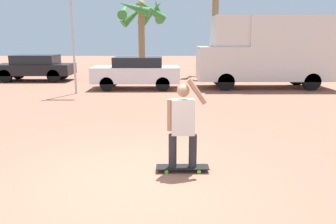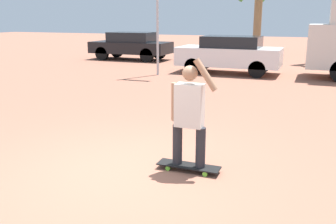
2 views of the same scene
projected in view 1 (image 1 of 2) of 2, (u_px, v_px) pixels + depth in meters
name	position (u px, v px, depth m)	size (l,w,h in m)	color
ground_plane	(133.00, 181.00, 5.35)	(80.00, 80.00, 0.00)	#935B47
skateboard	(182.00, 167.00, 5.72)	(0.92, 0.26, 0.08)	black
person_skateboarder	(183.00, 122.00, 5.54)	(0.67, 0.22, 1.56)	#28282D
camper_van	(268.00, 50.00, 15.18)	(6.21, 2.00, 3.28)	black
parked_car_white	(137.00, 72.00, 15.09)	(3.98, 1.71, 1.46)	black
parked_car_black	(35.00, 67.00, 17.94)	(4.12, 1.77, 1.41)	black
palm_tree_center_background	(142.00, 14.00, 23.48)	(3.63, 3.88, 5.13)	#8E704C
flagpole	(74.00, 13.00, 13.16)	(1.16, 0.12, 5.61)	#B7B7BC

